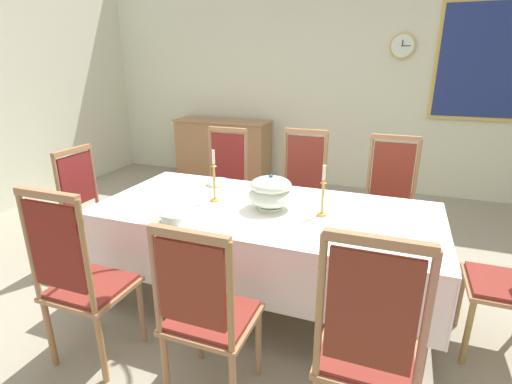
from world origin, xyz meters
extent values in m
cube|color=gray|center=(0.00, 0.00, -0.02)|extent=(7.15, 5.64, 0.04)
cube|color=silver|center=(0.00, 2.86, 1.62)|extent=(7.15, 0.08, 3.23)
cylinder|color=#9E7949|center=(-1.07, -0.72, 0.36)|extent=(0.07, 0.07, 0.73)
cylinder|color=#A26A53|center=(1.07, -0.72, 0.36)|extent=(0.07, 0.07, 0.73)
cylinder|color=#A37345|center=(-1.07, 0.16, 0.36)|extent=(0.07, 0.07, 0.73)
cylinder|color=#AC7148|center=(1.07, 0.16, 0.36)|extent=(0.07, 0.07, 0.73)
cube|color=#9E704A|center=(0.00, -0.28, 0.69)|extent=(2.22, 0.96, 0.08)
cube|color=#A2734B|center=(0.00, -0.28, 0.74)|extent=(2.34, 1.08, 0.03)
cube|color=white|center=(0.00, -0.28, 0.76)|extent=(2.36, 1.10, 0.00)
cube|color=white|center=(0.00, -0.82, 0.54)|extent=(2.36, 0.00, 0.43)
cube|color=white|center=(0.00, 0.26, 0.54)|extent=(2.36, 0.00, 0.43)
cube|color=white|center=(-1.17, -0.28, 0.54)|extent=(0.00, 1.10, 0.43)
cube|color=white|center=(1.17, -0.28, 0.54)|extent=(0.00, 1.10, 0.43)
cylinder|color=#A46E41|center=(-0.97, -0.98, 0.22)|extent=(0.04, 0.04, 0.45)
cylinder|color=#9C7055|center=(-0.59, -0.98, 0.22)|extent=(0.04, 0.04, 0.45)
cylinder|color=#A77348|center=(-0.97, -1.34, 0.22)|extent=(0.04, 0.04, 0.45)
cylinder|color=#A67646|center=(-0.59, -1.34, 0.22)|extent=(0.04, 0.04, 0.45)
cube|color=#A2734B|center=(-0.78, -1.16, 0.46)|extent=(0.44, 0.42, 0.03)
cube|color=maroon|center=(-0.78, -1.16, 0.48)|extent=(0.40, 0.38, 0.02)
cylinder|color=#A1774C|center=(-0.97, -1.35, 0.79)|extent=(0.03, 0.03, 0.64)
cylinder|color=#9A7646|center=(-0.58, -1.35, 0.79)|extent=(0.03, 0.03, 0.64)
cube|color=maroon|center=(-0.78, -1.35, 0.82)|extent=(0.34, 0.02, 0.49)
cube|color=#A2734B|center=(-0.78, -1.35, 1.11)|extent=(0.40, 0.04, 0.04)
cylinder|color=#AB704C|center=(-0.59, 0.42, 0.22)|extent=(0.04, 0.04, 0.45)
cylinder|color=#A37C43|center=(-0.97, 0.42, 0.22)|extent=(0.04, 0.04, 0.45)
cylinder|color=#A46A53|center=(-0.59, 0.78, 0.22)|extent=(0.04, 0.04, 0.45)
cylinder|color=#9D7954|center=(-0.97, 0.78, 0.22)|extent=(0.04, 0.04, 0.45)
cube|color=#A2734B|center=(-0.78, 0.60, 0.46)|extent=(0.44, 0.42, 0.03)
cube|color=maroon|center=(-0.78, 0.60, 0.48)|extent=(0.40, 0.38, 0.02)
cylinder|color=#9E6C53|center=(-0.58, 0.79, 0.78)|extent=(0.03, 0.03, 0.62)
cylinder|color=#A46F4E|center=(-0.97, 0.79, 0.78)|extent=(0.03, 0.03, 0.62)
cube|color=maroon|center=(-0.78, 0.79, 0.81)|extent=(0.34, 0.02, 0.47)
cube|color=#A2734B|center=(-0.78, 0.79, 1.09)|extent=(0.40, 0.04, 0.04)
cylinder|color=#987754|center=(-0.17, -0.98, 0.22)|extent=(0.04, 0.04, 0.45)
cylinder|color=#9E7A54|center=(0.21, -0.98, 0.22)|extent=(0.04, 0.04, 0.45)
cylinder|color=#AB764D|center=(-0.17, -1.34, 0.22)|extent=(0.04, 0.04, 0.45)
cube|color=#A2734B|center=(0.02, -1.16, 0.46)|extent=(0.44, 0.42, 0.03)
cube|color=maroon|center=(0.02, -1.16, 0.48)|extent=(0.40, 0.38, 0.02)
cylinder|color=#A56E50|center=(-0.18, -1.35, 0.75)|extent=(0.03, 0.03, 0.56)
cylinder|color=#9E7A45|center=(0.21, -1.35, 0.75)|extent=(0.03, 0.03, 0.56)
cube|color=maroon|center=(0.02, -1.35, 0.78)|extent=(0.34, 0.02, 0.42)
cube|color=#A2734B|center=(0.02, -1.35, 1.03)|extent=(0.40, 0.04, 0.04)
cylinder|color=#9B7041|center=(0.21, 0.42, 0.22)|extent=(0.04, 0.04, 0.45)
cylinder|color=#AB7053|center=(-0.17, 0.42, 0.22)|extent=(0.04, 0.04, 0.45)
cylinder|color=#A06D4E|center=(0.21, 0.78, 0.22)|extent=(0.04, 0.04, 0.45)
cylinder|color=#A46E4A|center=(-0.17, 0.78, 0.22)|extent=(0.04, 0.04, 0.45)
cube|color=#A2734B|center=(0.02, 0.60, 0.46)|extent=(0.44, 0.42, 0.03)
cube|color=maroon|center=(0.02, 0.60, 0.48)|extent=(0.40, 0.38, 0.02)
cylinder|color=#A37442|center=(0.21, 0.79, 0.80)|extent=(0.03, 0.03, 0.66)
cylinder|color=#997142|center=(-0.18, 0.79, 0.80)|extent=(0.03, 0.03, 0.66)
cube|color=maroon|center=(0.02, 0.79, 0.83)|extent=(0.34, 0.02, 0.50)
cube|color=#A2734B|center=(0.02, 0.79, 1.13)|extent=(0.40, 0.04, 0.04)
cylinder|color=#A47A4C|center=(0.61, -0.98, 0.22)|extent=(0.04, 0.04, 0.45)
cylinder|color=#9C7C4C|center=(0.99, -0.98, 0.22)|extent=(0.04, 0.04, 0.45)
cube|color=#A2734B|center=(0.80, -1.16, 0.46)|extent=(0.44, 0.42, 0.03)
cube|color=maroon|center=(0.80, -1.16, 0.48)|extent=(0.40, 0.38, 0.02)
cylinder|color=#9F7546|center=(0.60, -1.35, 0.80)|extent=(0.03, 0.03, 0.66)
cylinder|color=#A96C53|center=(0.99, -1.35, 0.80)|extent=(0.03, 0.03, 0.66)
cube|color=maroon|center=(0.80, -1.35, 0.83)|extent=(0.34, 0.02, 0.50)
cube|color=#A2734B|center=(0.80, -1.35, 1.13)|extent=(0.40, 0.04, 0.04)
cylinder|color=#A96C4E|center=(0.99, 0.42, 0.22)|extent=(0.04, 0.04, 0.45)
cylinder|color=#9B7C52|center=(0.61, 0.42, 0.22)|extent=(0.04, 0.04, 0.45)
cylinder|color=#9D7C48|center=(0.99, 0.78, 0.22)|extent=(0.04, 0.04, 0.45)
cylinder|color=#A16B52|center=(0.61, 0.78, 0.22)|extent=(0.04, 0.04, 0.45)
cube|color=#A2734B|center=(0.80, 0.60, 0.46)|extent=(0.44, 0.42, 0.03)
cube|color=maroon|center=(0.80, 0.60, 0.48)|extent=(0.40, 0.38, 0.02)
cylinder|color=#9B6F45|center=(0.99, 0.79, 0.80)|extent=(0.03, 0.03, 0.65)
cylinder|color=#9B7853|center=(0.60, 0.79, 0.80)|extent=(0.03, 0.03, 0.65)
cube|color=maroon|center=(0.80, 0.79, 0.83)|extent=(0.34, 0.02, 0.49)
cube|color=#A2734B|center=(0.80, 0.79, 1.12)|extent=(0.40, 0.04, 0.04)
cylinder|color=#997348|center=(-1.33, -0.09, 0.22)|extent=(0.04, 0.04, 0.45)
cylinder|color=#A66C43|center=(-1.33, -0.47, 0.22)|extent=(0.04, 0.04, 0.45)
cylinder|color=#A17C4A|center=(-1.69, -0.09, 0.22)|extent=(0.04, 0.04, 0.45)
cylinder|color=#AB6F50|center=(-1.69, -0.47, 0.22)|extent=(0.04, 0.04, 0.45)
cube|color=#A2734B|center=(-1.51, -0.28, 0.46)|extent=(0.42, 0.44, 0.03)
cube|color=maroon|center=(-1.51, -0.28, 0.48)|extent=(0.38, 0.40, 0.02)
cylinder|color=#A26B52|center=(-1.70, -0.08, 0.75)|extent=(0.03, 0.03, 0.57)
cylinder|color=#986E49|center=(-1.70, -0.47, 0.75)|extent=(0.03, 0.03, 0.57)
cube|color=maroon|center=(-1.70, -0.28, 0.78)|extent=(0.02, 0.34, 0.43)
cube|color=#A2734B|center=(-1.70, -0.28, 1.04)|extent=(0.04, 0.40, 0.04)
cylinder|color=olive|center=(1.33, -0.47, 0.22)|extent=(0.04, 0.04, 0.45)
cylinder|color=#9C7350|center=(1.33, -0.09, 0.22)|extent=(0.04, 0.04, 0.45)
cube|color=#A2734B|center=(1.51, -0.28, 0.46)|extent=(0.42, 0.44, 0.03)
cube|color=maroon|center=(1.51, -0.28, 0.48)|extent=(0.38, 0.40, 0.02)
cylinder|color=silver|center=(0.04, -0.28, 0.77)|extent=(0.18, 0.18, 0.02)
ellipsoid|color=silver|center=(0.04, -0.28, 0.85)|extent=(0.32, 0.32, 0.14)
ellipsoid|color=silver|center=(0.04, -0.28, 0.93)|extent=(0.29, 0.29, 0.11)
sphere|color=#2E5B89|center=(0.04, -0.28, 0.99)|extent=(0.03, 0.03, 0.03)
cylinder|color=gold|center=(-0.40, -0.28, 0.77)|extent=(0.07, 0.07, 0.02)
cylinder|color=gold|center=(-0.40, -0.28, 0.90)|extent=(0.02, 0.02, 0.25)
cone|color=gold|center=(-0.40, -0.28, 1.03)|extent=(0.04, 0.04, 0.02)
cylinder|color=silver|center=(-0.40, -0.28, 1.09)|extent=(0.02, 0.02, 0.10)
cylinder|color=gold|center=(0.40, -0.28, 0.77)|extent=(0.07, 0.07, 0.02)
cylinder|color=gold|center=(0.40, -0.28, 0.88)|extent=(0.02, 0.02, 0.21)
cone|color=gold|center=(0.40, -0.28, 1.00)|extent=(0.04, 0.04, 0.02)
cylinder|color=silver|center=(0.40, -0.28, 1.06)|extent=(0.02, 0.02, 0.10)
cylinder|color=silver|center=(-0.55, 0.08, 0.78)|extent=(0.18, 0.18, 0.04)
cylinder|color=silver|center=(-0.55, 0.08, 0.79)|extent=(0.15, 0.15, 0.03)
torus|color=#2E5B89|center=(-0.55, 0.08, 0.80)|extent=(0.17, 0.17, 0.01)
cylinder|color=silver|center=(-0.47, -0.70, 0.78)|extent=(0.19, 0.19, 0.05)
cylinder|color=silver|center=(-0.47, -0.70, 0.79)|extent=(0.15, 0.15, 0.03)
torus|color=#2E5B89|center=(-0.47, -0.70, 0.80)|extent=(0.18, 0.18, 0.01)
cube|color=gold|center=(-0.67, 0.05, 0.76)|extent=(0.01, 0.14, 0.00)
ellipsoid|color=gold|center=(-0.67, 0.13, 0.77)|extent=(0.03, 0.05, 0.01)
cube|color=gold|center=(-0.59, -0.73, 0.76)|extent=(0.03, 0.14, 0.00)
ellipsoid|color=gold|center=(-0.60, -0.65, 0.77)|extent=(0.03, 0.05, 0.01)
cube|color=#A2734B|center=(-1.67, 2.54, 0.44)|extent=(1.40, 0.44, 0.88)
cube|color=#A17650|center=(-1.67, 2.54, 0.89)|extent=(1.44, 0.48, 0.02)
cube|color=#A96949|center=(-1.32, 2.76, 0.44)|extent=(0.59, 0.01, 0.70)
cube|color=#A97450|center=(-2.02, 2.76, 0.44)|extent=(0.59, 0.01, 0.70)
cylinder|color=#D1B251|center=(0.73, 2.79, 1.91)|extent=(0.30, 0.05, 0.30)
cylinder|color=silver|center=(0.73, 2.76, 1.91)|extent=(0.27, 0.01, 0.27)
cube|color=black|center=(0.73, 2.76, 1.95)|extent=(0.01, 0.00, 0.08)
cube|color=black|center=(0.77, 2.76, 1.91)|extent=(0.11, 0.00, 0.01)
cube|color=#D1B251|center=(1.74, 2.80, 1.73)|extent=(1.24, 0.04, 1.38)
cube|color=navy|center=(1.74, 2.78, 1.73)|extent=(1.16, 0.01, 1.30)
camera|label=1|loc=(0.83, -2.67, 1.74)|focal=27.10mm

